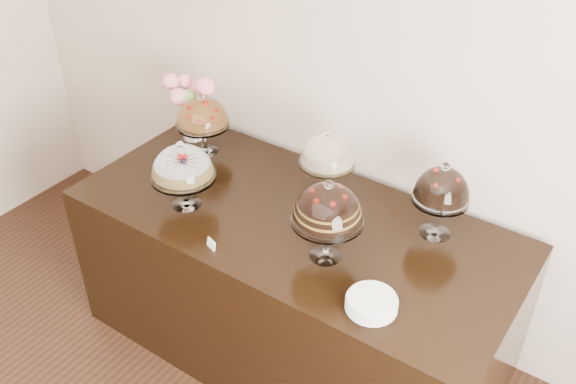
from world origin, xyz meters
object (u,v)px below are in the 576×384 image
Objects in this scene: cake_stand_fruit_tart at (202,115)px; flower_vase at (191,98)px; cake_stand_sugar_sponge at (182,166)px; cake_stand_cheesecake at (328,154)px; cake_stand_dark_choco at (442,188)px; cake_stand_choco_layer at (328,207)px; display_counter at (293,286)px; plate_stack at (372,303)px.

cake_stand_fruit_tart is 0.17m from flower_vase.
cake_stand_sugar_sponge is 0.65m from flower_vase.
cake_stand_fruit_tart is (-0.78, -0.02, -0.02)m from cake_stand_cheesecake.
cake_stand_sugar_sponge is 1.22m from cake_stand_dark_choco.
cake_stand_choco_layer is at bearing 4.48° from cake_stand_sugar_sponge.
flower_vase is (-0.91, 0.30, 0.70)m from display_counter.
cake_stand_sugar_sponge is 1.13m from plate_stack.
display_counter is at bearing -18.56° from flower_vase.
cake_stand_sugar_sponge is 0.93× the size of cake_stand_dark_choco.
flower_vase is (-1.51, 0.02, 0.00)m from cake_stand_dark_choco.
cake_stand_choco_layer reaches higher than cake_stand_cheesecake.
cake_stand_cheesecake reaches higher than cake_stand_sugar_sponge.
cake_stand_fruit_tart is at bearing 120.07° from cake_stand_sugar_sponge.
plate_stack is (1.51, -0.63, -0.22)m from flower_vase.
flower_vase is (-0.15, 0.08, 0.02)m from cake_stand_fruit_tart.
cake_stand_dark_choco reaches higher than cake_stand_sugar_sponge.
cake_stand_fruit_tart is 1.74× the size of plate_stack.
cake_stand_dark_choco is at bearing -0.92° from flower_vase.
plate_stack is at bearing -22.71° from flower_vase.
flower_vase is at bearing 161.44° from display_counter.
cake_stand_dark_choco is (1.11, 0.49, 0.03)m from cake_stand_sugar_sponge.
cake_stand_cheesecake is 0.84m from plate_stack.
display_counter is at bearing 151.49° from plate_stack.
plate_stack is (0.33, -0.18, -0.24)m from cake_stand_choco_layer.
display_counter is 6.12× the size of cake_stand_fruit_tart.
flower_vase reaches higher than plate_stack.
flower_vase is at bearing 127.92° from cake_stand_sugar_sponge.
flower_vase reaches higher than cake_stand_dark_choco.
display_counter is 5.47× the size of flower_vase.
cake_stand_dark_choco reaches higher than plate_stack.
cake_stand_choco_layer is at bearing -127.78° from cake_stand_dark_choco.
cake_stand_sugar_sponge is at bearing -52.08° from flower_vase.
display_counter is at bearing -155.36° from cake_stand_dark_choco.
cake_stand_dark_choco is at bearing 3.03° from cake_stand_cheesecake.
cake_stand_fruit_tart reaches higher than plate_stack.
cake_stand_cheesecake is at bearing 134.92° from plate_stack.
cake_stand_dark_choco is at bearing 24.64° from display_counter.
display_counter is 1.19m from flower_vase.
flower_vase is 1.95× the size of plate_stack.
cake_stand_choco_layer reaches higher than cake_stand_sugar_sponge.
cake_stand_dark_choco is at bearing 2.22° from cake_stand_fruit_tart.
cake_stand_choco_layer is 0.44m from plate_stack.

